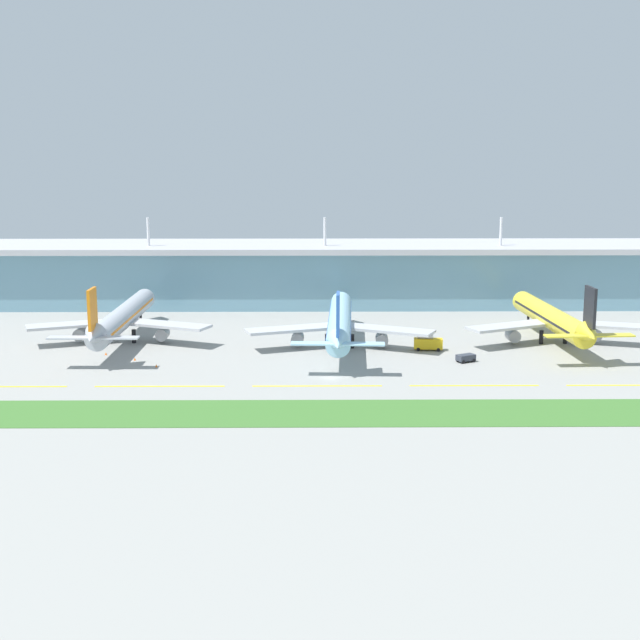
{
  "coord_description": "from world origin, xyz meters",
  "views": [
    {
      "loc": [
        -4.02,
        -193.13,
        50.84
      ],
      "look_at": [
        -2.06,
        31.72,
        7.0
      ],
      "focal_mm": 50.06,
      "sensor_mm": 36.0,
      "label": 1
    }
  ],
  "objects_px": {
    "airliner_near": "(122,318)",
    "airliner_far": "(552,319)",
    "safety_cone_right_wingtip": "(106,354)",
    "safety_cone_left_wingtip": "(135,359)",
    "pushback_tug": "(466,358)",
    "safety_cone_nose_front": "(156,366)",
    "airliner_middle": "(340,322)",
    "fuel_truck": "(428,342)"
  },
  "relations": [
    {
      "from": "airliner_near",
      "to": "airliner_far",
      "type": "distance_m",
      "value": 113.27
    },
    {
      "from": "airliner_far",
      "to": "safety_cone_right_wingtip",
      "type": "bearing_deg",
      "value": -173.39
    },
    {
      "from": "airliner_near",
      "to": "safety_cone_right_wingtip",
      "type": "height_order",
      "value": "airliner_near"
    },
    {
      "from": "safety_cone_left_wingtip",
      "to": "pushback_tug",
      "type": "bearing_deg",
      "value": -1.78
    },
    {
      "from": "airliner_far",
      "to": "safety_cone_right_wingtip",
      "type": "distance_m",
      "value": 115.28
    },
    {
      "from": "safety_cone_left_wingtip",
      "to": "safety_cone_right_wingtip",
      "type": "distance_m",
      "value": 10.06
    },
    {
      "from": "pushback_tug",
      "to": "safety_cone_nose_front",
      "type": "xyz_separation_m",
      "value": [
        -73.43,
        -4.41,
        -0.75
      ]
    },
    {
      "from": "pushback_tug",
      "to": "safety_cone_left_wingtip",
      "type": "relative_size",
      "value": 7.16
    },
    {
      "from": "airliner_far",
      "to": "pushback_tug",
      "type": "relative_size",
      "value": 12.24
    },
    {
      "from": "safety_cone_left_wingtip",
      "to": "safety_cone_nose_front",
      "type": "relative_size",
      "value": 1.0
    },
    {
      "from": "airliner_middle",
      "to": "pushback_tug",
      "type": "xyz_separation_m",
      "value": [
        29.76,
        -17.02,
        -5.35
      ]
    },
    {
      "from": "pushback_tug",
      "to": "safety_cone_right_wingtip",
      "type": "xyz_separation_m",
      "value": [
        -88.11,
        8.19,
        -0.75
      ]
    },
    {
      "from": "airliner_near",
      "to": "airliner_middle",
      "type": "bearing_deg",
      "value": -6.47
    },
    {
      "from": "safety_cone_nose_front",
      "to": "safety_cone_right_wingtip",
      "type": "bearing_deg",
      "value": 139.35
    },
    {
      "from": "safety_cone_nose_front",
      "to": "safety_cone_left_wingtip",
      "type": "bearing_deg",
      "value": 132.83
    },
    {
      "from": "fuel_truck",
      "to": "safety_cone_left_wingtip",
      "type": "height_order",
      "value": "fuel_truck"
    },
    {
      "from": "airliner_far",
      "to": "safety_cone_left_wingtip",
      "type": "height_order",
      "value": "airliner_far"
    },
    {
      "from": "safety_cone_left_wingtip",
      "to": "safety_cone_right_wingtip",
      "type": "bearing_deg",
      "value": 145.44
    },
    {
      "from": "airliner_middle",
      "to": "safety_cone_right_wingtip",
      "type": "distance_m",
      "value": 59.33
    },
    {
      "from": "airliner_middle",
      "to": "safety_cone_right_wingtip",
      "type": "bearing_deg",
      "value": -171.39
    },
    {
      "from": "airliner_middle",
      "to": "safety_cone_right_wingtip",
      "type": "height_order",
      "value": "airliner_middle"
    },
    {
      "from": "pushback_tug",
      "to": "safety_cone_nose_front",
      "type": "bearing_deg",
      "value": -176.56
    },
    {
      "from": "safety_cone_right_wingtip",
      "to": "fuel_truck",
      "type": "bearing_deg",
      "value": 3.2
    },
    {
      "from": "safety_cone_nose_front",
      "to": "airliner_far",
      "type": "bearing_deg",
      "value": 14.53
    },
    {
      "from": "fuel_truck",
      "to": "safety_cone_left_wingtip",
      "type": "distance_m",
      "value": 72.97
    },
    {
      "from": "pushback_tug",
      "to": "safety_cone_nose_front",
      "type": "relative_size",
      "value": 7.16
    },
    {
      "from": "pushback_tug",
      "to": "safety_cone_right_wingtip",
      "type": "relative_size",
      "value": 7.16
    },
    {
      "from": "pushback_tug",
      "to": "safety_cone_right_wingtip",
      "type": "distance_m",
      "value": 88.49
    },
    {
      "from": "pushback_tug",
      "to": "safety_cone_left_wingtip",
      "type": "xyz_separation_m",
      "value": [
        -79.83,
        2.48,
        -0.75
      ]
    },
    {
      "from": "pushback_tug",
      "to": "airliner_middle",
      "type": "bearing_deg",
      "value": 150.23
    },
    {
      "from": "airliner_middle",
      "to": "safety_cone_right_wingtip",
      "type": "relative_size",
      "value": 98.44
    },
    {
      "from": "airliner_middle",
      "to": "pushback_tug",
      "type": "distance_m",
      "value": 34.7
    },
    {
      "from": "airliner_near",
      "to": "safety_cone_left_wingtip",
      "type": "relative_size",
      "value": 97.1
    },
    {
      "from": "safety_cone_left_wingtip",
      "to": "fuel_truck",
      "type": "bearing_deg",
      "value": 8.04
    },
    {
      "from": "airliner_near",
      "to": "airliner_middle",
      "type": "distance_m",
      "value": 57.61
    },
    {
      "from": "airliner_middle",
      "to": "airliner_far",
      "type": "height_order",
      "value": "same"
    },
    {
      "from": "airliner_middle",
      "to": "safety_cone_left_wingtip",
      "type": "height_order",
      "value": "airliner_middle"
    },
    {
      "from": "fuel_truck",
      "to": "safety_cone_right_wingtip",
      "type": "xyz_separation_m",
      "value": [
        -80.51,
        -4.49,
        -1.91
      ]
    },
    {
      "from": "fuel_truck",
      "to": "airliner_middle",
      "type": "bearing_deg",
      "value": 168.92
    },
    {
      "from": "fuel_truck",
      "to": "safety_cone_left_wingtip",
      "type": "relative_size",
      "value": 10.6
    },
    {
      "from": "airliner_far",
      "to": "safety_cone_left_wingtip",
      "type": "bearing_deg",
      "value": -169.87
    },
    {
      "from": "airliner_near",
      "to": "pushback_tug",
      "type": "bearing_deg",
      "value": -15.12
    }
  ]
}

